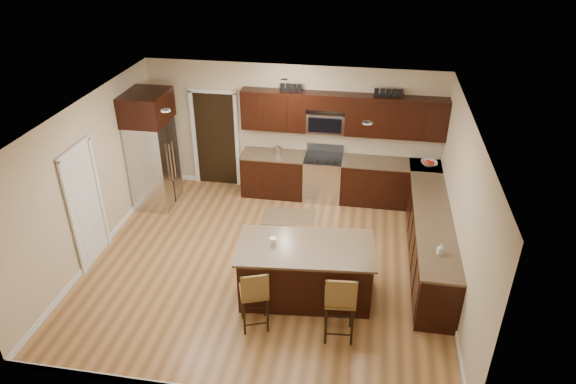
% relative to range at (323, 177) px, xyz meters
% --- Properties ---
extents(floor, '(6.00, 6.00, 0.00)m').
position_rel_range_xyz_m(floor, '(-0.68, -2.45, -0.47)').
color(floor, '#9F6F3F').
rests_on(floor, ground).
extents(ceiling, '(6.00, 6.00, 0.00)m').
position_rel_range_xyz_m(ceiling, '(-0.68, -2.45, 2.23)').
color(ceiling, silver).
rests_on(ceiling, wall_back).
extents(wall_back, '(6.00, 0.00, 6.00)m').
position_rel_range_xyz_m(wall_back, '(-0.68, 0.30, 0.88)').
color(wall_back, '#C8B491').
rests_on(wall_back, floor).
extents(wall_left, '(0.00, 5.50, 5.50)m').
position_rel_range_xyz_m(wall_left, '(-3.68, -2.45, 0.88)').
color(wall_left, '#C8B491').
rests_on(wall_left, floor).
extents(wall_right, '(0.00, 5.50, 5.50)m').
position_rel_range_xyz_m(wall_right, '(2.32, -2.45, 0.88)').
color(wall_right, '#C8B491').
rests_on(wall_right, floor).
extents(base_cabinets, '(4.02, 3.96, 0.92)m').
position_rel_range_xyz_m(base_cabinets, '(1.22, -1.01, -0.01)').
color(base_cabinets, black).
rests_on(base_cabinets, floor).
extents(upper_cabinets, '(4.00, 0.33, 0.80)m').
position_rel_range_xyz_m(upper_cabinets, '(0.36, 0.13, 1.37)').
color(upper_cabinets, black).
rests_on(upper_cabinets, wall_back).
extents(range, '(0.76, 0.64, 1.11)m').
position_rel_range_xyz_m(range, '(0.00, 0.00, 0.00)').
color(range, silver).
rests_on(range, floor).
extents(microwave, '(0.76, 0.31, 0.40)m').
position_rel_range_xyz_m(microwave, '(0.00, 0.15, 1.15)').
color(microwave, silver).
rests_on(microwave, upper_cabinets).
extents(doorway, '(0.85, 0.03, 2.06)m').
position_rel_range_xyz_m(doorway, '(-2.33, 0.28, 0.56)').
color(doorway, black).
rests_on(doorway, floor).
extents(pantry_door, '(0.03, 0.80, 2.04)m').
position_rel_range_xyz_m(pantry_door, '(-3.66, -2.75, 0.55)').
color(pantry_door, white).
rests_on(pantry_door, floor).
extents(letter_decor, '(2.20, 0.03, 0.15)m').
position_rel_range_xyz_m(letter_decor, '(0.22, 0.13, 1.82)').
color(letter_decor, black).
rests_on(letter_decor, upper_cabinets).
extents(island, '(2.15, 1.27, 0.92)m').
position_rel_range_xyz_m(island, '(0.07, -3.12, -0.04)').
color(island, black).
rests_on(island, floor).
extents(stool_left, '(0.49, 0.49, 1.03)m').
position_rel_range_xyz_m(stool_left, '(-0.54, -3.96, 0.17)').
color(stool_left, olive).
rests_on(stool_left, floor).
extents(stool_right, '(0.45, 0.45, 1.12)m').
position_rel_range_xyz_m(stool_right, '(0.66, -3.97, 0.23)').
color(stool_right, olive).
rests_on(stool_right, floor).
extents(refrigerator, '(0.79, 0.95, 2.35)m').
position_rel_range_xyz_m(refrigerator, '(-3.30, -0.77, 0.74)').
color(refrigerator, silver).
rests_on(refrigerator, floor).
extents(floor_mat, '(1.05, 0.72, 0.01)m').
position_rel_range_xyz_m(floor_mat, '(-0.57, -0.89, -0.47)').
color(floor_mat, brown).
rests_on(floor_mat, floor).
extents(fruit_bowl, '(0.33, 0.33, 0.08)m').
position_rel_range_xyz_m(fruit_bowl, '(2.07, -0.00, 0.49)').
color(fruit_bowl, silver).
rests_on(fruit_bowl, base_cabinets).
extents(soap_bottle, '(0.10, 0.10, 0.17)m').
position_rel_range_xyz_m(soap_bottle, '(2.02, -2.98, 0.53)').
color(soap_bottle, '#B2B2B2').
rests_on(soap_bottle, base_cabinets).
extents(canister_tall, '(0.12, 0.12, 0.18)m').
position_rel_range_xyz_m(canister_tall, '(-0.95, -0.00, 0.54)').
color(canister_tall, silver).
rests_on(canister_tall, base_cabinets).
extents(canister_short, '(0.11, 0.11, 0.16)m').
position_rel_range_xyz_m(canister_short, '(-0.91, -0.00, 0.53)').
color(canister_short, silver).
rests_on(canister_short, base_cabinets).
extents(island_jar, '(0.10, 0.10, 0.10)m').
position_rel_range_xyz_m(island_jar, '(-0.43, -3.12, 0.50)').
color(island_jar, white).
rests_on(island_jar, island).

